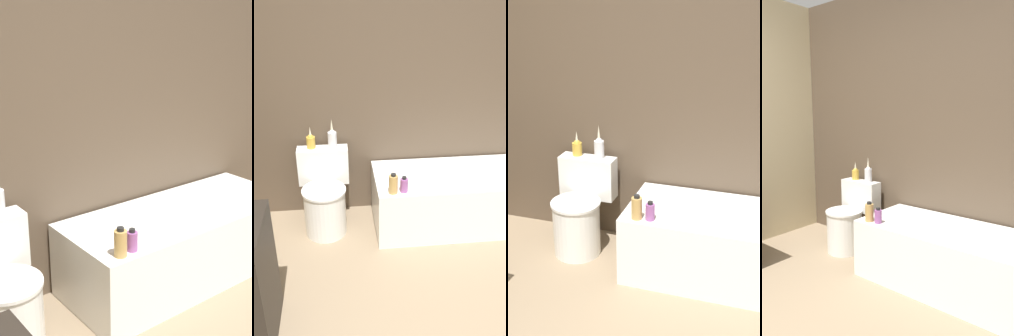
# 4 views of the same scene
# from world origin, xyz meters

# --- Properties ---
(wall_back_tiled) EXTENTS (6.40, 0.06, 2.60)m
(wall_back_tiled) POSITION_xyz_m (0.00, 2.16, 1.30)
(wall_back_tiled) COLOR brown
(wall_back_tiled) RESTS_ON ground_plane
(bathtub) EXTENTS (1.64, 0.66, 0.50)m
(bathtub) POSITION_xyz_m (0.66, 1.78, 0.25)
(bathtub) COLOR white
(bathtub) RESTS_ON ground
(toilet) EXTENTS (0.44, 0.51, 0.69)m
(toilet) POSITION_xyz_m (-0.59, 1.82, 0.30)
(toilet) COLOR white
(toilet) RESTS_ON ground
(vase_gold) EXTENTS (0.07, 0.07, 0.19)m
(vase_gold) POSITION_xyz_m (-0.68, 2.02, 0.76)
(vase_gold) COLOR gold
(vase_gold) RESTS_ON toilet
(vase_silver) EXTENTS (0.08, 0.08, 0.26)m
(vase_silver) POSITION_xyz_m (-0.50, 2.02, 0.78)
(vase_silver) COLOR silver
(vase_silver) RESTS_ON toilet
(shampoo_bottle_tall) EXTENTS (0.07, 0.07, 0.17)m
(shampoo_bottle_tall) POSITION_xyz_m (-0.04, 1.52, 0.58)
(shampoo_bottle_tall) COLOR tan
(shampoo_bottle_tall) RESTS_ON bathtub
(shampoo_bottle_short) EXTENTS (0.06, 0.06, 0.13)m
(shampoo_bottle_short) POSITION_xyz_m (0.05, 1.53, 0.56)
(shampoo_bottle_short) COLOR #8C4C8C
(shampoo_bottle_short) RESTS_ON bathtub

